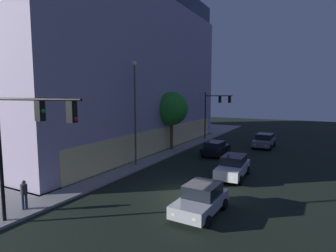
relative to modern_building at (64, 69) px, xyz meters
name	(u,v)px	position (x,y,z in m)	size (l,w,h in m)	color
ground_plane	(188,195)	(-11.23, -23.37, -9.83)	(120.00, 120.00, 0.00)	black
modern_building	(64,69)	(0.00, 0.00, 0.00)	(32.32, 31.21, 19.78)	#4C4C51
traffic_light_near_corner	(27,131)	(-18.95, -18.77, -5.07)	(0.62, 5.20, 6.41)	black
traffic_light_far_corner	(215,107)	(10.13, -18.00, -5.08)	(0.37, 3.97, 6.56)	black
street_lamp_sidewalk	(135,102)	(-6.84, -16.31, -4.03)	(0.44, 0.44, 9.17)	#454545
sidewalk_tree	(172,109)	(1.00, -15.90, -5.00)	(3.80, 3.80, 6.59)	#503A1E
pedestrian_waiting	(24,192)	(-17.74, -16.49, -8.71)	(0.36, 0.36, 1.63)	#2D3851
car_silver	(201,199)	(-13.40, -25.13, -9.02)	(4.10, 2.20, 1.61)	#B7BABF
car_white	(233,167)	(-6.09, -24.94, -8.96)	(4.69, 2.12, 1.70)	silver
car_black	(216,148)	(0.76, -21.27, -9.03)	(4.46, 2.18, 1.53)	black
car_grey	(264,140)	(7.94, -25.08, -8.98)	(4.66, 2.31, 1.65)	slate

